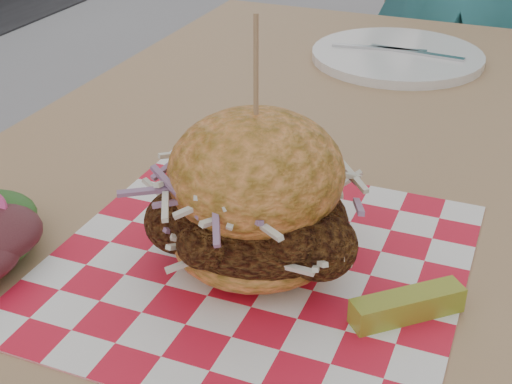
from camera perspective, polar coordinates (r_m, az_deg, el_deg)
patio_table at (r=0.89m, az=5.94°, el=-1.11°), size 0.80×1.20×0.75m
patio_chair at (r=1.91m, az=16.08°, el=10.80°), size 0.52×0.53×0.95m
paper_liner at (r=0.64m, az=0.00°, el=-5.76°), size 0.36×0.36×0.00m
sandwich at (r=0.61m, az=0.00°, el=-0.85°), size 0.20×0.20×0.23m
pickle_spear at (r=0.59m, az=12.01°, el=-8.87°), size 0.09×0.08×0.02m
place_setting at (r=1.17m, az=11.22°, el=10.63°), size 0.27×0.27×0.02m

